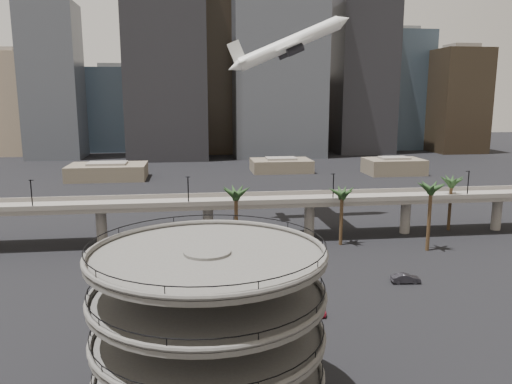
{
  "coord_description": "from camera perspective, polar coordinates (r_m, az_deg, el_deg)",
  "views": [
    {
      "loc": [
        -14.27,
        -48.2,
        30.24
      ],
      "look_at": [
        -4.28,
        28.0,
        15.45
      ],
      "focal_mm": 35.0,
      "sensor_mm": 36.0,
      "label": 1
    }
  ],
  "objects": [
    {
      "name": "low_buildings",
      "position": [
        193.61,
        -1.12,
        2.76
      ],
      "size": [
        135.0,
        27.5,
        6.8
      ],
      "color": "#675B4C",
      "rests_on": "ground"
    },
    {
      "name": "car_a",
      "position": [
        71.96,
        6.33,
        -13.38
      ],
      "size": [
        4.63,
        2.82,
        1.47
      ],
      "primitive_type": "imported",
      "rotation": [
        0.0,
        0.0,
        1.3
      ],
      "color": "#A3172C",
      "rests_on": "ground"
    },
    {
      "name": "car_b",
      "position": [
        86.73,
        16.73,
        -9.44
      ],
      "size": [
        4.88,
        2.04,
        1.57
      ],
      "primitive_type": "imported",
      "rotation": [
        0.0,
        0.0,
        1.49
      ],
      "color": "black",
      "rests_on": "ground"
    },
    {
      "name": "parking_ramp",
      "position": [
        48.7,
        -5.45,
        -13.93
      ],
      "size": [
        22.2,
        22.2,
        17.35
      ],
      "color": "#504E4B",
      "rests_on": "ground"
    },
    {
      "name": "skyline",
      "position": [
        267.18,
        -1.18,
        13.52
      ],
      "size": [
        269.0,
        86.0,
        116.2
      ],
      "color": "gray",
      "rests_on": "ground"
    },
    {
      "name": "ground",
      "position": [
        58.66,
        8.24,
        -20.26
      ],
      "size": [
        700.0,
        700.0,
        0.0
      ],
      "primitive_type": "plane",
      "color": "black",
      "rests_on": "ground"
    },
    {
      "name": "palm_trees",
      "position": [
        103.87,
        12.8,
        0.11
      ],
      "size": [
        54.4,
        18.4,
        14.0
      ],
      "color": "#4B3620",
      "rests_on": "ground"
    },
    {
      "name": "overpass",
      "position": [
        106.66,
        0.39,
        -1.5
      ],
      "size": [
        130.0,
        9.3,
        14.7
      ],
      "color": "slate",
      "rests_on": "ground"
    },
    {
      "name": "airborne_jet",
      "position": [
        121.9,
        3.78,
        16.47
      ],
      "size": [
        30.06,
        27.3,
        15.07
      ],
      "rotation": [
        0.0,
        -0.4,
        0.02
      ],
      "color": "silver",
      "rests_on": "ground"
    }
  ]
}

